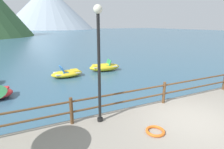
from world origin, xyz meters
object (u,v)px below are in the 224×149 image
lamp_post (99,55)px  pedal_boat_0 (67,73)px  pedal_boat_3 (104,67)px  life_ring (155,131)px

lamp_post → pedal_boat_0: lamp_post is taller
pedal_boat_0 → pedal_boat_3: (3.11, 0.44, 0.07)m
life_ring → pedal_boat_0: bearing=96.4°
lamp_post → life_ring: (1.33, -1.39, -2.30)m
pedal_boat_3 → lamp_post: bearing=-113.6°
life_ring → lamp_post: bearing=133.6°
lamp_post → pedal_boat_0: bearing=87.5°
lamp_post → pedal_boat_0: size_ratio=1.67×
lamp_post → pedal_boat_3: 8.94m
pedal_boat_0 → pedal_boat_3: pedal_boat_3 is taller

